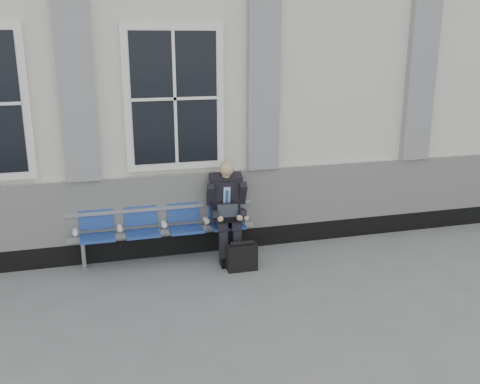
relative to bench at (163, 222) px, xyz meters
name	(u,v)px	position (x,y,z in m)	size (l,w,h in m)	color
ground	(170,302)	(-0.11, -1.32, -0.55)	(70.00, 70.00, 0.00)	slate
station_building	(134,88)	(-0.13, 2.15, 1.67)	(14.40, 4.40, 4.49)	beige
bench	(163,222)	(0.00, 0.00, 0.00)	(2.60, 0.47, 0.91)	#9EA0A3
businessman	(227,206)	(0.89, -0.13, 0.21)	(0.57, 0.77, 1.40)	black
briefcase	(242,257)	(0.96, -0.66, -0.36)	(0.41, 0.17, 0.41)	black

